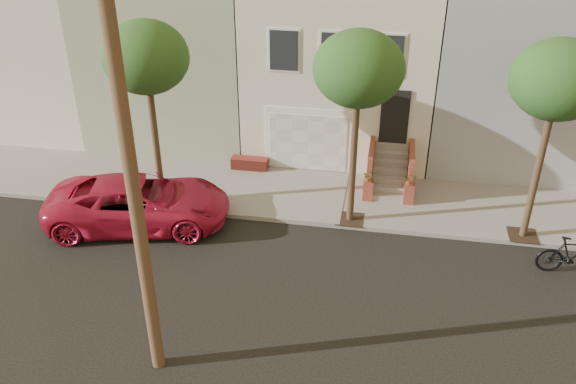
# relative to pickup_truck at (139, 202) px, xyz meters

# --- Properties ---
(ground) EXTENTS (90.00, 90.00, 0.00)m
(ground) POSITION_rel_pickup_truck_xyz_m (5.80, -2.67, -0.81)
(ground) COLOR black
(ground) RESTS_ON ground
(sidewalk) EXTENTS (40.00, 3.70, 0.15)m
(sidewalk) POSITION_rel_pickup_truck_xyz_m (5.80, 2.68, -0.74)
(sidewalk) COLOR gray
(sidewalk) RESTS_ON ground
(house_row) EXTENTS (33.10, 11.70, 7.00)m
(house_row) POSITION_rel_pickup_truck_xyz_m (5.80, 8.52, 2.83)
(house_row) COLOR beige
(house_row) RESTS_ON sidewalk
(tree_left) EXTENTS (2.70, 2.57, 6.30)m
(tree_left) POSITION_rel_pickup_truck_xyz_m (0.30, 1.23, 4.44)
(tree_left) COLOR #2D2116
(tree_left) RESTS_ON sidewalk
(tree_mid) EXTENTS (2.70, 2.57, 6.30)m
(tree_mid) POSITION_rel_pickup_truck_xyz_m (6.80, 1.23, 4.44)
(tree_mid) COLOR #2D2116
(tree_mid) RESTS_ON sidewalk
(tree_right) EXTENTS (2.70, 2.57, 6.30)m
(tree_right) POSITION_rel_pickup_truck_xyz_m (12.30, 1.23, 4.44)
(tree_right) COLOR #2D2116
(tree_right) RESTS_ON sidewalk
(pickup_truck) EXTENTS (6.29, 3.85, 1.63)m
(pickup_truck) POSITION_rel_pickup_truck_xyz_m (0.00, 0.00, 0.00)
(pickup_truck) COLOR #B41838
(pickup_truck) RESTS_ON ground
(motorcycle) EXTENTS (2.07, 0.66, 1.23)m
(motorcycle) POSITION_rel_pickup_truck_xyz_m (13.37, -0.37, -0.20)
(motorcycle) COLOR black
(motorcycle) RESTS_ON ground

